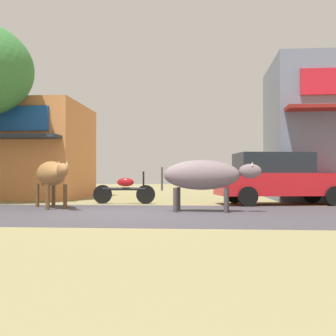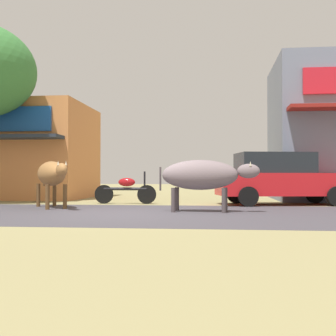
{
  "view_description": "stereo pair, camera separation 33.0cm",
  "coord_description": "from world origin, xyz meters",
  "px_view_note": "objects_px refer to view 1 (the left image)",
  "views": [
    {
      "loc": [
        1.96,
        -10.62,
        0.9
      ],
      "look_at": [
        0.87,
        2.4,
        1.14
      ],
      "focal_mm": 47.45,
      "sensor_mm": 36.0,
      "label": 1
    },
    {
      "loc": [
        2.29,
        -10.59,
        0.9
      ],
      "look_at": [
        0.87,
        2.4,
        1.14
      ],
      "focal_mm": 47.45,
      "sensor_mm": 36.0,
      "label": 2
    }
  ],
  "objects_px": {
    "parked_hatchback_car": "(279,178)",
    "cow_near_brown": "(51,174)",
    "parked_motorcycle": "(125,189)",
    "cow_far_dark": "(204,175)"
  },
  "relations": [
    {
      "from": "cow_far_dark",
      "to": "cow_near_brown",
      "type": "bearing_deg",
      "value": 167.83
    },
    {
      "from": "parked_hatchback_car",
      "to": "cow_near_brown",
      "type": "xyz_separation_m",
      "value": [
        -6.68,
        -2.17,
        0.12
      ]
    },
    {
      "from": "cow_near_brown",
      "to": "cow_far_dark",
      "type": "xyz_separation_m",
      "value": [
        4.29,
        -0.93,
        -0.04
      ]
    },
    {
      "from": "parked_motorcycle",
      "to": "cow_near_brown",
      "type": "bearing_deg",
      "value": -128.91
    },
    {
      "from": "parked_motorcycle",
      "to": "cow_near_brown",
      "type": "distance_m",
      "value": 2.77
    },
    {
      "from": "parked_hatchback_car",
      "to": "cow_near_brown",
      "type": "bearing_deg",
      "value": -161.97
    },
    {
      "from": "parked_hatchback_car",
      "to": "parked_motorcycle",
      "type": "bearing_deg",
      "value": -179.38
    },
    {
      "from": "parked_motorcycle",
      "to": "cow_near_brown",
      "type": "height_order",
      "value": "cow_near_brown"
    },
    {
      "from": "parked_motorcycle",
      "to": "cow_near_brown",
      "type": "xyz_separation_m",
      "value": [
        -1.71,
        -2.12,
        0.49
      ]
    },
    {
      "from": "cow_near_brown",
      "to": "cow_far_dark",
      "type": "height_order",
      "value": "cow_near_brown"
    }
  ]
}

